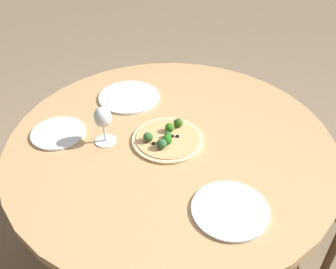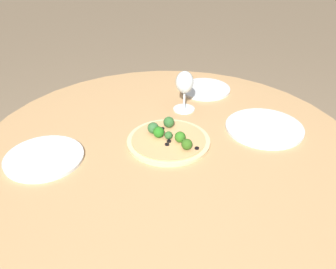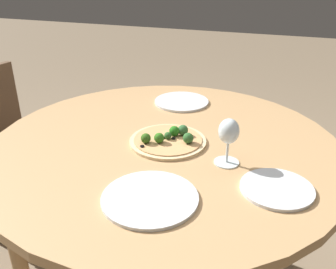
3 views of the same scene
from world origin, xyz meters
name	(u,v)px [view 1 (image 1 of 3)]	position (x,y,z in m)	size (l,w,h in m)	color
ground_plane	(170,258)	(0.00, 0.00, 0.00)	(12.00, 12.00, 0.00)	#847056
dining_table	(171,154)	(0.00, 0.00, 0.70)	(1.22, 1.22, 0.76)	tan
pizza	(167,138)	(-0.01, 0.00, 0.78)	(0.27, 0.27, 0.05)	#DBBC89
wine_glass	(103,119)	(-0.23, 0.07, 0.87)	(0.08, 0.08, 0.15)	silver
plate_near	(129,97)	(-0.07, 0.33, 0.77)	(0.26, 0.26, 0.01)	silver
plate_far	(230,210)	(0.05, -0.38, 0.77)	(0.24, 0.24, 0.01)	silver
plate_side	(58,133)	(-0.39, 0.18, 0.77)	(0.20, 0.20, 0.01)	silver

